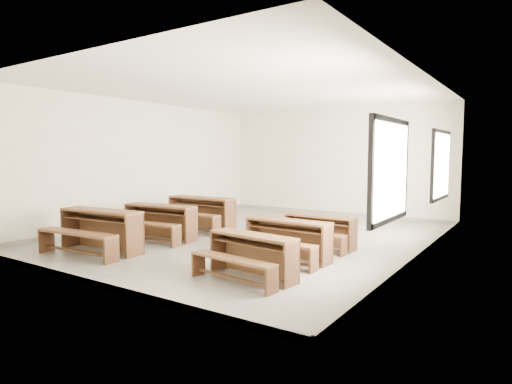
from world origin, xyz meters
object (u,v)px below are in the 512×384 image
Objects in this scene: desk_set_1 at (159,219)px; desk_set_4 at (287,237)px; desk_set_5 at (319,229)px; desk_set_3 at (251,253)px; desk_set_2 at (200,211)px; desk_set_0 at (99,228)px.

desk_set_1 is 1.11× the size of desk_set_4.
desk_set_1 reaches higher than desk_set_5.
desk_set_1 is 1.15× the size of desk_set_3.
desk_set_2 is 1.14× the size of desk_set_4.
desk_set_0 reaches higher than desk_set_4.
desk_set_1 is 3.18m from desk_set_4.
desk_set_3 is 0.97× the size of desk_set_4.
desk_set_0 is at bearing -91.13° from desk_set_2.
desk_set_2 is 1.17× the size of desk_set_3.
desk_set_3 is (3.28, -1.28, -0.06)m from desk_set_1.
desk_set_5 is (0.04, 1.20, -0.03)m from desk_set_4.
desk_set_4 is (3.18, -0.05, -0.03)m from desk_set_1.
desk_set_1 is 3.52m from desk_set_3.
desk_set_1 is at bearing -88.64° from desk_set_2.
desk_set_0 is 1.03× the size of desk_set_2.
desk_set_3 is (3.36, -2.72, -0.08)m from desk_set_2.
desk_set_4 is at bearing 101.04° from desk_set_3.
desk_set_2 is at bearing 147.52° from desk_set_3.
desk_set_1 is at bearing 165.07° from desk_set_3.
desk_set_2 is 3.59m from desk_set_4.
desk_set_2 reaches higher than desk_set_4.
desk_set_4 is at bearing -26.37° from desk_set_2.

